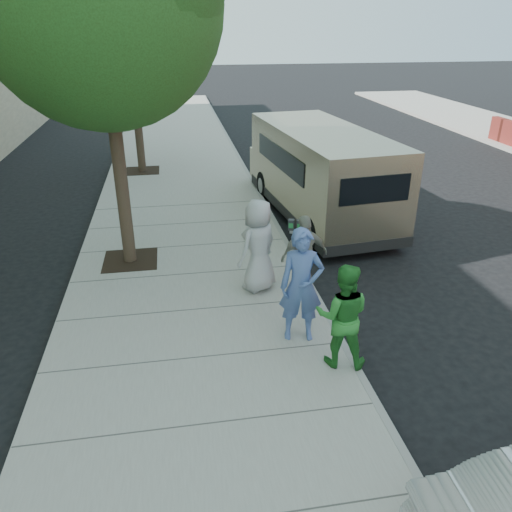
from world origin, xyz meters
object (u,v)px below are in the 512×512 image
object	(u,v)px
person_striped_polo	(304,255)
person_officer	(301,286)
person_gray_shirt	(258,246)
person_green_shirt	(342,316)
van	(319,171)
parking_meter	(295,238)
tree_far	(130,28)

from	to	relation	value
person_striped_polo	person_officer	bearing A→B (deg)	63.13
person_gray_shirt	person_green_shirt	bearing A→B (deg)	70.76
person_officer	person_striped_polo	xyz separation A→B (m)	(0.45, 1.49, -0.17)
person_gray_shirt	van	bearing A→B (deg)	-157.15
van	person_striped_polo	size ratio (longest dim) A/B	4.19
van	person_gray_shirt	size ratio (longest dim) A/B	3.64
person_green_shirt	person_striped_polo	xyz separation A→B (m)	(0.00, 2.28, -0.04)
person_officer	person_green_shirt	bearing A→B (deg)	-51.77
parking_meter	person_striped_polo	bearing A→B (deg)	-57.62
parking_meter	person_gray_shirt	bearing A→B (deg)	-151.54
tree_far	parking_meter	size ratio (longest dim) A/B	4.64
person_officer	person_gray_shirt	world-z (taller)	person_officer
van	person_gray_shirt	xyz separation A→B (m)	(-2.45, -4.25, -0.22)
van	parking_meter	bearing A→B (deg)	-118.33
van	person_gray_shirt	world-z (taller)	van
tree_far	parking_meter	distance (m)	10.55
person_green_shirt	person_gray_shirt	distance (m)	2.75
person_striped_polo	tree_far	bearing A→B (deg)	-80.56
parking_meter	person_striped_polo	world-z (taller)	person_striped_polo
van	person_officer	world-z (taller)	van
person_gray_shirt	person_officer	bearing A→B (deg)	65.25
tree_far	person_officer	size ratio (longest dim) A/B	3.26
van	person_striped_polo	world-z (taller)	van
parking_meter	person_officer	size ratio (longest dim) A/B	0.70
tree_far	person_officer	xyz separation A→B (m)	(3.01, -11.20, -3.74)
parking_meter	person_green_shirt	xyz separation A→B (m)	(0.09, -2.71, -0.15)
parking_meter	person_officer	distance (m)	1.95
van	person_green_shirt	xyz separation A→B (m)	(-1.60, -6.86, -0.30)
van	person_officer	bearing A→B (deg)	-114.83
person_gray_shirt	person_striped_polo	xyz separation A→B (m)	(0.85, -0.33, -0.12)
parking_meter	person_green_shirt	bearing A→B (deg)	-67.31
tree_far	person_officer	world-z (taller)	tree_far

